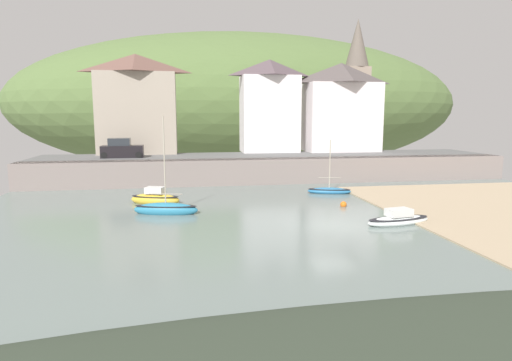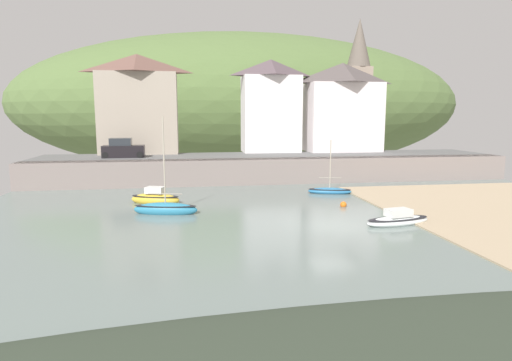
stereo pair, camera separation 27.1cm
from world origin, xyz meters
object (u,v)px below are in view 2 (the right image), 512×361
at_px(sailboat_tall_mast, 166,209).
at_px(parked_car_near_slipway, 123,149).
at_px(church_with_spire, 358,82).
at_px(fishing_boat_green, 398,220).
at_px(waterfront_building_right, 342,107).
at_px(waterfront_building_left, 138,104).
at_px(sailboat_nearest_shore, 330,191).
at_px(sailboat_white_hull, 155,198).
at_px(mooring_buoy, 343,205).
at_px(waterfront_building_centre, 271,105).

bearing_deg(sailboat_tall_mast, parked_car_near_slipway, 119.83).
bearing_deg(church_with_spire, fishing_boat_green, -106.82).
bearing_deg(parked_car_near_slipway, waterfront_building_right, 8.77).
xyz_separation_m(waterfront_building_left, sailboat_nearest_shore, (17.23, -14.51, -7.65)).
height_order(sailboat_white_hull, parked_car_near_slipway, parked_car_near_slipway).
height_order(waterfront_building_right, mooring_buoy, waterfront_building_right).
distance_m(sailboat_tall_mast, parked_car_near_slipway, 16.78).
distance_m(waterfront_building_right, fishing_boat_green, 26.98).
height_order(waterfront_building_left, sailboat_white_hull, waterfront_building_left).
bearing_deg(parked_car_near_slipway, sailboat_nearest_shore, -30.14).
distance_m(waterfront_building_right, sailboat_nearest_shore, 17.39).
bearing_deg(church_with_spire, parked_car_near_slipway, -163.13).
height_order(waterfront_building_left, waterfront_building_centre, waterfront_building_left).
height_order(church_with_spire, sailboat_tall_mast, church_with_spire).
height_order(sailboat_white_hull, fishing_boat_green, sailboat_white_hull).
bearing_deg(waterfront_building_right, parked_car_near_slipway, -169.61).
distance_m(sailboat_nearest_shore, parked_car_near_slipway, 21.17).
relative_size(sailboat_white_hull, fishing_boat_green, 0.90).
distance_m(waterfront_building_centre, waterfront_building_right, 8.54).
height_order(church_with_spire, sailboat_white_hull, church_with_spire).
xyz_separation_m(church_with_spire, mooring_buoy, (-10.38, -23.95, -10.62)).
bearing_deg(sailboat_tall_mast, church_with_spire, 58.96).
bearing_deg(mooring_buoy, fishing_boat_green, -74.63).
height_order(waterfront_building_centre, mooring_buoy, waterfront_building_centre).
distance_m(sailboat_white_hull, parked_car_near_slipway, 12.98).
bearing_deg(mooring_buoy, waterfront_building_centre, 94.75).
relative_size(sailboat_tall_mast, fishing_boat_green, 1.51).
bearing_deg(fishing_boat_green, parked_car_near_slipway, 122.01).
xyz_separation_m(waterfront_building_right, church_with_spire, (3.50, 4.00, 3.15)).
relative_size(sailboat_tall_mast, sailboat_nearest_shore, 1.44).
relative_size(church_with_spire, fishing_boat_green, 3.60).
bearing_deg(waterfront_building_centre, fishing_boat_green, -82.92).
bearing_deg(waterfront_building_right, sailboat_nearest_shore, -112.88).
distance_m(waterfront_building_left, parked_car_near_slipway, 6.59).
xyz_separation_m(sailboat_tall_mast, fishing_boat_green, (14.24, -5.11, -0.06)).
xyz_separation_m(waterfront_building_right, mooring_buoy, (-6.88, -19.95, -7.46)).
bearing_deg(waterfront_building_right, fishing_boat_green, -101.98).
xyz_separation_m(waterfront_building_centre, sailboat_tall_mast, (-11.09, -20.29, -7.40)).
xyz_separation_m(waterfront_building_left, fishing_boat_green, (17.96, -25.40, -7.60)).
xyz_separation_m(fishing_boat_green, parked_car_near_slipway, (-19.15, 20.90, 2.93)).
height_order(sailboat_tall_mast, sailboat_nearest_shore, sailboat_tall_mast).
distance_m(waterfront_building_left, sailboat_white_hull, 18.36).
relative_size(waterfront_building_centre, fishing_boat_green, 2.33).
relative_size(fishing_boat_green, parked_car_near_slipway, 1.08).
bearing_deg(fishing_boat_green, waterfront_building_centre, 86.58).
xyz_separation_m(sailboat_white_hull, fishing_boat_green, (15.19, -8.87, -0.10)).
bearing_deg(mooring_buoy, waterfront_building_left, 129.53).
bearing_deg(waterfront_building_centre, church_with_spire, 18.38).
xyz_separation_m(sailboat_nearest_shore, fishing_boat_green, (0.73, -10.89, 0.05)).
bearing_deg(waterfront_building_left, waterfront_building_centre, -0.00).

